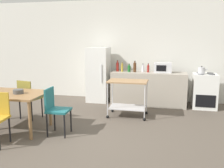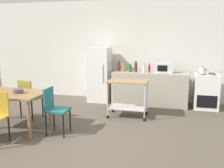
{
  "view_description": "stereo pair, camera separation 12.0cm",
  "coord_description": "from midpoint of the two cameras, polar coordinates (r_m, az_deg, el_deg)",
  "views": [
    {
      "loc": [
        1.4,
        -4.13,
        1.8
      ],
      "look_at": [
        0.19,
        1.2,
        0.8
      ],
      "focal_mm": 40.0,
      "sensor_mm": 36.0,
      "label": 1
    },
    {
      "loc": [
        1.52,
        -4.1,
        1.8
      ],
      "look_at": [
        0.19,
        1.2,
        0.8
      ],
      "focal_mm": 40.0,
      "sensor_mm": 36.0,
      "label": 2
    }
  ],
  "objects": [
    {
      "name": "bottle_soy_sauce",
      "position": [
        6.92,
        2.03,
        3.97
      ],
      "size": [
        0.07,
        0.07,
        0.31
      ],
      "color": "maroon",
      "rests_on": "kitchen_counter"
    },
    {
      "name": "refrigerator",
      "position": [
        7.18,
        -2.37,
        2.16
      ],
      "size": [
        0.6,
        0.63,
        1.55
      ],
      "color": "white",
      "rests_on": "ground_plane"
    },
    {
      "name": "kettle",
      "position": [
        6.73,
        20.54,
        2.89
      ],
      "size": [
        0.24,
        0.17,
        0.19
      ],
      "color": "silver",
      "rests_on": "stove_oven"
    },
    {
      "name": "kitchen_counter",
      "position": [
        6.87,
        9.09,
        -1.08
      ],
      "size": [
        2.0,
        0.64,
        0.9
      ],
      "primitive_type": "cube",
      "color": "#A89E8E",
      "rests_on": "ground_plane"
    },
    {
      "name": "stove_oven",
      "position": [
        6.93,
        21.14,
        -1.56
      ],
      "size": [
        0.6,
        0.61,
        0.92
      ],
      "color": "white",
      "rests_on": "ground_plane"
    },
    {
      "name": "microwave",
      "position": [
        6.83,
        12.32,
        3.67
      ],
      "size": [
        0.46,
        0.35,
        0.26
      ],
      "color": "silver",
      "rests_on": "kitchen_counter"
    },
    {
      "name": "chair_teal",
      "position": [
        4.84,
        -12.28,
        -5.25
      ],
      "size": [
        0.42,
        0.42,
        0.89
      ],
      "rotation": [
        0.0,
        0.0,
        1.61
      ],
      "color": "#1E666B",
      "rests_on": "ground_plane"
    },
    {
      "name": "bottle_olive_oil",
      "position": [
        6.8,
        5.98,
        3.83
      ],
      "size": [
        0.08,
        0.08,
        0.3
      ],
      "color": "#4C2D19",
      "rests_on": "kitchen_counter"
    },
    {
      "name": "back_wall",
      "position": [
        7.47,
        2.77,
        7.68
      ],
      "size": [
        8.4,
        0.12,
        2.9
      ],
      "primitive_type": "cube",
      "color": "silver",
      "rests_on": "ground_plane"
    },
    {
      "name": "chair_olive",
      "position": [
        5.92,
        -17.89,
        -2.65
      ],
      "size": [
        0.47,
        0.47,
        0.89
      ],
      "rotation": [
        0.0,
        0.0,
        2.94
      ],
      "color": "olive",
      "rests_on": "ground_plane"
    },
    {
      "name": "bottle_wine",
      "position": [
        6.8,
        9.03,
        3.49
      ],
      "size": [
        0.06,
        0.06,
        0.24
      ],
      "color": "maroon",
      "rests_on": "kitchen_counter"
    },
    {
      "name": "fruit_bowl",
      "position": [
        5.17,
        -20.02,
        -1.54
      ],
      "size": [
        0.2,
        0.2,
        0.08
      ],
      "primitive_type": "cylinder",
      "color": "#4C4C4C",
      "rests_on": "dining_table"
    },
    {
      "name": "bottle_soda",
      "position": [
        6.83,
        7.82,
        3.45
      ],
      "size": [
        0.07,
        0.07,
        0.22
      ],
      "color": "silver",
      "rests_on": "kitchen_counter"
    },
    {
      "name": "dining_table",
      "position": [
        5.35,
        -22.0,
        -2.59
      ],
      "size": [
        1.5,
        0.9,
        0.75
      ],
      "color": "olive",
      "rests_on": "ground_plane"
    },
    {
      "name": "bottle_sparkling_water",
      "position": [
        6.84,
        4.68,
        3.54
      ],
      "size": [
        0.08,
        0.08,
        0.22
      ],
      "color": "#1E6628",
      "rests_on": "kitchen_counter"
    },
    {
      "name": "bottle_vinegar",
      "position": [
        6.85,
        3.08,
        3.78
      ],
      "size": [
        0.06,
        0.06,
        0.27
      ],
      "color": "gold",
      "rests_on": "kitchen_counter"
    },
    {
      "name": "ground_plane",
      "position": [
        4.73,
        -5.19,
        -12.08
      ],
      "size": [
        12.0,
        12.0,
        0.0
      ],
      "primitive_type": "plane",
      "color": "brown"
    },
    {
      "name": "kitchen_cart",
      "position": [
        5.77,
        4.24,
        -1.94
      ],
      "size": [
        0.91,
        0.57,
        0.85
      ],
      "color": "#A37A51",
      "rests_on": "ground_plane"
    }
  ]
}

